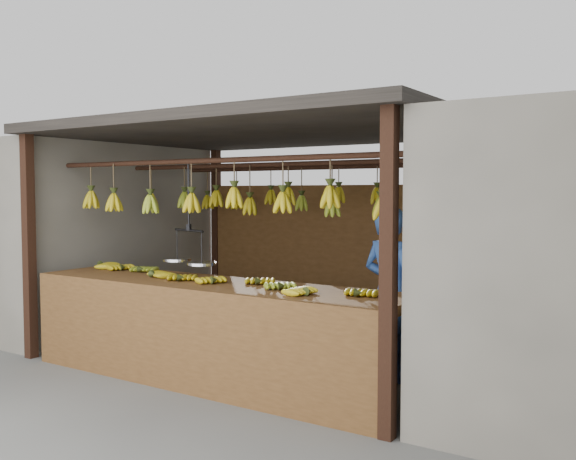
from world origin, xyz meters
The scene contains 8 objects.
ground centered at (0.00, 0.00, 0.00)m, with size 80.00×80.00×0.00m, color #5B5B57.
stall centered at (0.00, 0.33, 1.97)m, with size 4.30×3.30×2.40m.
neighbor_left centered at (-3.60, 0.00, 1.15)m, with size 3.00×3.00×2.30m, color slate.
counter centered at (0.10, -1.23, 0.72)m, with size 3.76×0.86×0.96m.
hanging_bananas centered at (0.00, 0.00, 1.62)m, with size 3.62×2.24×0.40m.
balance_scale centered at (-0.27, -1.00, 1.11)m, with size 0.69×0.40×0.96m.
vendor centered at (1.42, -0.16, 0.80)m, with size 0.58×0.38×1.59m, color #3359A5.
bag_bundles centered at (1.94, 1.35, 0.98)m, with size 0.08×0.26×1.29m.
Camera 1 is at (3.81, -5.53, 1.72)m, focal length 40.00 mm.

